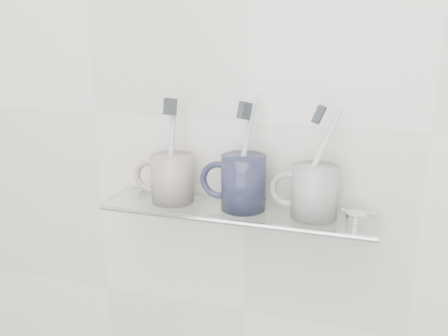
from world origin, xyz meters
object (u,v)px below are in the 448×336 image
at_px(shelf_glass, 237,211).
at_px(mug_left, 172,178).
at_px(mug_center, 243,183).
at_px(mug_right, 315,192).

xyz_separation_m(shelf_glass, mug_left, (-0.13, 0.00, 0.05)).
xyz_separation_m(shelf_glass, mug_center, (0.01, 0.00, 0.05)).
relative_size(shelf_glass, mug_right, 5.47).
height_order(shelf_glass, mug_right, mug_right).
bearing_deg(mug_center, mug_right, 22.70).
height_order(shelf_glass, mug_left, mug_left).
xyz_separation_m(shelf_glass, mug_right, (0.14, 0.00, 0.05)).
bearing_deg(mug_center, mug_left, -157.30).
distance_m(shelf_glass, mug_center, 0.06).
distance_m(mug_left, mug_center, 0.14).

